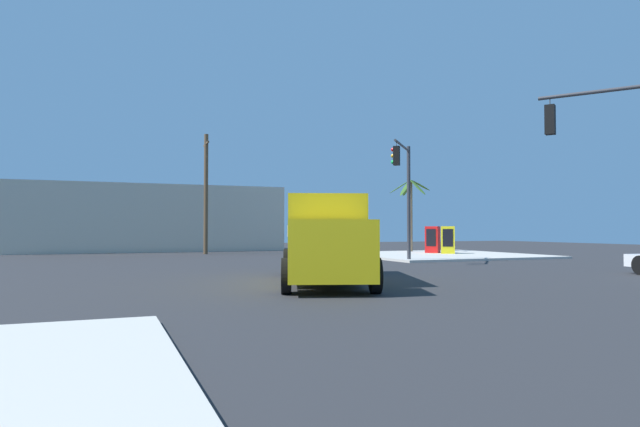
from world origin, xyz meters
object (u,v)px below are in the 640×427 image
Objects in this scene: vending_machine_red at (448,240)px; utility_pole at (206,192)px; vending_machine_blue at (433,240)px; delivery_truck at (323,238)px; traffic_light_primary at (405,184)px; palm_tree_far at (410,204)px.

vending_machine_red is 0.21× the size of utility_pole.
vending_machine_blue is at bearing 105.93° from vending_machine_red.
vending_machine_red is 1.00× the size of vending_machine_blue.
utility_pole is at bearing 90.33° from delivery_truck.
vending_machine_red is at bearing 40.70° from traffic_light_primary.
traffic_light_primary is 11.82m from palm_tree_far.
palm_tree_far reaches higher than vending_machine_blue.
palm_tree_far is 0.62× the size of utility_pole.
utility_pole reaches higher than traffic_light_primary.
utility_pole reaches higher than vending_machine_red.
palm_tree_far is at bearing 91.82° from vending_machine_blue.
delivery_truck is at bearing -133.72° from vending_machine_blue.
traffic_light_primary is 0.72× the size of utility_pole.
vending_machine_blue is 0.34× the size of palm_tree_far.
traffic_light_primary is 3.38× the size of vending_machine_blue.
vending_machine_red is 4.85m from palm_tree_far.
traffic_light_primary reaches higher than palm_tree_far.
vending_machine_blue is 3.82m from palm_tree_far.
delivery_truck is 1.00× the size of utility_pole.
palm_tree_far is (14.30, 17.81, 2.20)m from delivery_truck.
vending_machine_blue is at bearing -88.18° from palm_tree_far.
delivery_truck is at bearing -89.67° from utility_pole.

